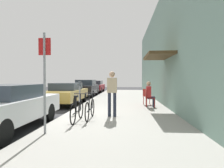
# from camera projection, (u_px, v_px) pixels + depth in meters

# --- Properties ---
(ground_plane) EXTENTS (60.00, 60.00, 0.00)m
(ground_plane) POSITION_uv_depth(u_px,v_px,m) (63.00, 118.00, 7.86)
(ground_plane) COLOR #2D2D30
(sidewalk_slab) EXTENTS (4.50, 32.00, 0.12)m
(sidewalk_slab) POSITION_uv_depth(u_px,v_px,m) (121.00, 109.00, 9.69)
(sidewalk_slab) COLOR #9E9B93
(sidewalk_slab) RESTS_ON ground_plane
(building_facade) EXTENTS (1.40, 32.00, 6.42)m
(building_facade) POSITION_uv_depth(u_px,v_px,m) (172.00, 44.00, 9.44)
(building_facade) COLOR gray
(building_facade) RESTS_ON ground_plane
(parked_car_0) EXTENTS (1.80, 4.40, 1.36)m
(parked_car_0) POSITION_uv_depth(u_px,v_px,m) (5.00, 106.00, 5.91)
(parked_car_0) COLOR silver
(parked_car_0) RESTS_ON ground_plane
(parked_car_1) EXTENTS (1.80, 4.40, 1.30)m
(parked_car_1) POSITION_uv_depth(u_px,v_px,m) (66.00, 93.00, 11.83)
(parked_car_1) COLOR #A58433
(parked_car_1) RESTS_ON ground_plane
(parked_car_2) EXTENTS (1.80, 4.40, 1.46)m
(parked_car_2) POSITION_uv_depth(u_px,v_px,m) (86.00, 88.00, 17.61)
(parked_car_2) COLOR black
(parked_car_2) RESTS_ON ground_plane
(parked_car_3) EXTENTS (1.80, 4.40, 1.35)m
(parked_car_3) POSITION_uv_depth(u_px,v_px,m) (95.00, 86.00, 22.88)
(parked_car_3) COLOR maroon
(parked_car_3) RESTS_ON ground_plane
(parking_meter) EXTENTS (0.12, 0.10, 1.32)m
(parking_meter) POSITION_uv_depth(u_px,v_px,m) (80.00, 94.00, 8.73)
(parking_meter) COLOR slate
(parking_meter) RESTS_ON sidewalk_slab
(street_sign) EXTENTS (0.32, 0.06, 2.60)m
(street_sign) POSITION_uv_depth(u_px,v_px,m) (45.00, 75.00, 5.10)
(street_sign) COLOR gray
(street_sign) RESTS_ON sidewalk_slab
(bicycle_0) EXTENTS (0.46, 1.71, 0.90)m
(bicycle_0) POSITION_uv_depth(u_px,v_px,m) (77.00, 111.00, 6.60)
(bicycle_0) COLOR black
(bicycle_0) RESTS_ON sidewalk_slab
(bicycle_1) EXTENTS (0.46, 1.71, 0.90)m
(bicycle_1) POSITION_uv_depth(u_px,v_px,m) (90.00, 109.00, 7.02)
(bicycle_1) COLOR black
(bicycle_1) RESTS_ON sidewalk_slab
(cafe_chair_0) EXTENTS (0.44, 0.44, 0.87)m
(cafe_chair_0) POSITION_uv_depth(u_px,v_px,m) (149.00, 97.00, 10.02)
(cafe_chair_0) COLOR maroon
(cafe_chair_0) RESTS_ON sidewalk_slab
(seated_patron_0) EXTENTS (0.43, 0.36, 1.29)m
(seated_patron_0) POSITION_uv_depth(u_px,v_px,m) (150.00, 93.00, 10.01)
(seated_patron_0) COLOR #232838
(seated_patron_0) RESTS_ON sidewalk_slab
(cafe_chair_1) EXTENTS (0.56, 0.56, 0.87)m
(cafe_chair_1) POSITION_uv_depth(u_px,v_px,m) (147.00, 95.00, 10.93)
(cafe_chair_1) COLOR maroon
(cafe_chair_1) RESTS_ON sidewalk_slab
(pedestrian_standing) EXTENTS (0.36, 0.22, 1.70)m
(pedestrian_standing) POSITION_uv_depth(u_px,v_px,m) (112.00, 90.00, 7.45)
(pedestrian_standing) COLOR #232838
(pedestrian_standing) RESTS_ON sidewalk_slab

